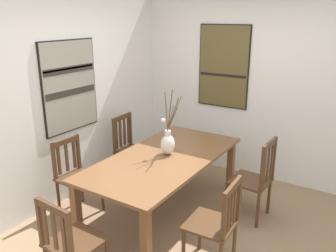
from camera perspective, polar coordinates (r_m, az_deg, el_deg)
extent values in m
cube|color=#8E7051|center=(3.94, 4.51, -17.77)|extent=(6.40, 6.40, 0.03)
cube|color=silver|center=(4.48, -16.61, 5.16)|extent=(6.40, 0.12, 2.70)
cube|color=silver|center=(5.02, 15.02, 6.60)|extent=(0.12, 6.40, 2.70)
cube|color=brown|center=(3.96, -0.68, -5.26)|extent=(2.07, 1.02, 0.03)
cube|color=brown|center=(3.25, -3.64, -18.54)|extent=(0.08, 0.08, 0.70)
cube|color=brown|center=(4.71, 10.21, -6.56)|extent=(0.08, 0.08, 0.70)
cube|color=brown|center=(3.74, -14.74, -13.78)|extent=(0.08, 0.08, 0.70)
cube|color=brown|center=(5.06, 1.15, -4.50)|extent=(0.08, 0.08, 0.70)
ellipsoid|color=silver|center=(3.98, -0.05, -3.06)|extent=(0.18, 0.15, 0.23)
cylinder|color=silver|center=(3.93, -0.05, -1.17)|extent=(0.07, 0.07, 0.06)
cylinder|color=brown|center=(3.91, 1.07, 2.05)|extent=(0.15, 0.10, 0.38)
cylinder|color=brown|center=(3.85, 0.33, 2.55)|extent=(0.03, 0.06, 0.47)
cylinder|color=brown|center=(3.86, 0.42, 1.27)|extent=(0.01, 0.09, 0.30)
cylinder|color=brown|center=(3.90, -0.27, 2.39)|extent=(0.06, 0.08, 0.43)
cylinder|color=brown|center=(3.86, 0.74, 1.16)|extent=(0.02, 0.13, 0.29)
cylinder|color=brown|center=(3.81, 0.82, 1.83)|extent=(0.05, 0.17, 0.40)
sphere|color=silver|center=(3.90, -0.78, 0.90)|extent=(0.05, 0.05, 0.05)
cube|color=#4C301C|center=(4.24, -14.35, -8.27)|extent=(0.43, 0.43, 0.03)
cylinder|color=#4C301C|center=(4.33, -10.70, -10.85)|extent=(0.04, 0.04, 0.44)
cylinder|color=#4C301C|center=(4.12, -14.28, -12.71)|extent=(0.04, 0.04, 0.44)
cylinder|color=#4C301C|center=(4.57, -13.96, -9.49)|extent=(0.04, 0.04, 0.44)
cylinder|color=#4C301C|center=(4.37, -17.50, -11.14)|extent=(0.04, 0.04, 0.44)
cube|color=#4C301C|center=(4.39, -14.50, -4.08)|extent=(0.04, 0.04, 0.44)
cube|color=#4C301C|center=(4.18, -18.17, -5.54)|extent=(0.04, 0.04, 0.44)
cube|color=#4C301C|center=(4.22, -16.51, -2.43)|extent=(0.38, 0.04, 0.06)
cube|color=#4C301C|center=(4.35, -15.13, -4.52)|extent=(0.04, 0.02, 0.35)
cube|color=#4C301C|center=(4.29, -16.27, -4.98)|extent=(0.04, 0.02, 0.35)
cube|color=#4C301C|center=(4.22, -17.45, -5.45)|extent=(0.04, 0.02, 0.35)
cube|color=#4C301C|center=(3.32, 6.95, -15.64)|extent=(0.44, 0.44, 0.03)
cylinder|color=#4C301C|center=(3.38, 2.55, -19.64)|extent=(0.04, 0.04, 0.44)
cylinder|color=#4C301C|center=(3.65, 5.25, -16.59)|extent=(0.04, 0.04, 0.44)
cylinder|color=#4C301C|center=(3.54, 10.82, -18.01)|extent=(0.04, 0.04, 0.44)
cube|color=#4C301C|center=(3.00, 9.18, -14.49)|extent=(0.04, 0.04, 0.44)
cube|color=#4C301C|center=(3.29, 11.46, -11.46)|extent=(0.04, 0.04, 0.44)
cube|color=#4C301C|center=(3.05, 10.58, -9.81)|extent=(0.38, 0.05, 0.06)
cube|color=#4C301C|center=(3.03, 9.36, -14.47)|extent=(0.04, 0.02, 0.35)
cube|color=#4C301C|center=(3.09, 9.87, -13.79)|extent=(0.04, 0.02, 0.35)
cube|color=#4C301C|center=(3.15, 10.37, -13.14)|extent=(0.04, 0.02, 0.35)
cube|color=#4C301C|center=(3.21, 10.83, -12.51)|extent=(0.04, 0.02, 0.35)
cube|color=#4C301C|center=(3.28, 11.28, -11.90)|extent=(0.04, 0.02, 0.35)
cube|color=#4C301C|center=(4.90, -5.60, -4.13)|extent=(0.43, 0.43, 0.03)
cylinder|color=#4C301C|center=(5.03, -2.64, -6.31)|extent=(0.04, 0.04, 0.44)
cylinder|color=#4C301C|center=(4.76, -5.03, -7.82)|extent=(0.04, 0.04, 0.44)
cylinder|color=#4C301C|center=(5.22, -5.96, -5.46)|extent=(0.04, 0.04, 0.44)
cylinder|color=#4C301C|center=(4.97, -8.44, -6.85)|extent=(0.04, 0.04, 0.44)
cube|color=#4C301C|center=(5.06, -6.23, -0.38)|extent=(0.04, 0.04, 0.48)
cube|color=#4C301C|center=(4.79, -8.79, -1.53)|extent=(0.04, 0.04, 0.48)
cube|color=#4C301C|center=(4.86, -7.57, 1.42)|extent=(0.38, 0.04, 0.06)
cube|color=#4C301C|center=(5.03, -6.51, -0.67)|extent=(0.04, 0.02, 0.39)
cube|color=#4C301C|center=(4.96, -7.15, -0.96)|extent=(0.04, 0.02, 0.39)
cube|color=#4C301C|center=(4.89, -7.80, -1.26)|extent=(0.04, 0.02, 0.39)
cube|color=#4C301C|center=(4.83, -8.46, -1.56)|extent=(0.04, 0.02, 0.39)
cube|color=#4C301C|center=(4.16, 13.29, -8.73)|extent=(0.44, 0.44, 0.03)
cylinder|color=#4C301C|center=(4.18, 9.78, -11.96)|extent=(0.04, 0.04, 0.44)
cylinder|color=#4C301C|center=(4.47, 11.79, -9.98)|extent=(0.04, 0.04, 0.44)
cylinder|color=#4C301C|center=(4.06, 14.49, -13.20)|extent=(0.04, 0.04, 0.44)
cylinder|color=#4C301C|center=(4.36, 16.20, -11.06)|extent=(0.04, 0.04, 0.44)
cube|color=#4C301C|center=(3.83, 15.20, -6.80)|extent=(0.04, 0.04, 0.51)
cube|color=#4C301C|center=(4.15, 16.93, -5.02)|extent=(0.04, 0.04, 0.51)
cube|color=#4C301C|center=(3.91, 16.38, -2.83)|extent=(0.38, 0.05, 0.06)
cube|color=#4C301C|center=(3.90, 15.52, -6.65)|extent=(0.04, 0.02, 0.42)
cube|color=#4C301C|center=(4.00, 16.08, -6.07)|extent=(0.04, 0.02, 0.42)
cube|color=#4C301C|center=(4.10, 16.61, -5.52)|extent=(0.04, 0.02, 0.42)
cube|color=#4C301C|center=(3.18, -14.88, -17.83)|extent=(0.44, 0.44, 0.03)
cylinder|color=#4C301C|center=(3.52, -14.25, -18.50)|extent=(0.04, 0.04, 0.44)
cube|color=#4C301C|center=(3.09, -20.22, -14.46)|extent=(0.04, 0.04, 0.43)
cube|color=#4C301C|center=(2.84, -15.82, -17.10)|extent=(0.04, 0.04, 0.43)
cube|color=#4C301C|center=(2.87, -18.49, -12.61)|extent=(0.05, 0.38, 0.06)
cube|color=#4C301C|center=(3.05, -19.45, -15.16)|extent=(0.02, 0.04, 0.34)
cube|color=#4C301C|center=(2.97, -18.10, -15.98)|extent=(0.02, 0.04, 0.34)
cube|color=#4C301C|center=(2.89, -16.67, -16.84)|extent=(0.02, 0.04, 0.34)
cube|color=black|center=(4.44, -15.84, 6.29)|extent=(0.84, 0.04, 1.11)
cube|color=gray|center=(4.42, -15.64, 6.26)|extent=(0.81, 0.01, 1.08)
cube|color=#2D2823|center=(4.38, -15.85, 9.15)|extent=(0.78, 0.00, 0.04)
cube|color=#2D2823|center=(4.38, -15.81, 8.77)|extent=(0.78, 0.00, 0.06)
cube|color=#2D2823|center=(4.43, -15.52, 5.35)|extent=(0.78, 0.00, 0.08)
cube|color=black|center=(5.12, 9.12, 9.59)|extent=(0.04, 0.76, 1.17)
cube|color=brown|center=(5.10, 9.02, 9.57)|extent=(0.01, 0.73, 1.14)
cube|color=black|center=(5.11, 8.93, 8.22)|extent=(0.00, 0.70, 0.04)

